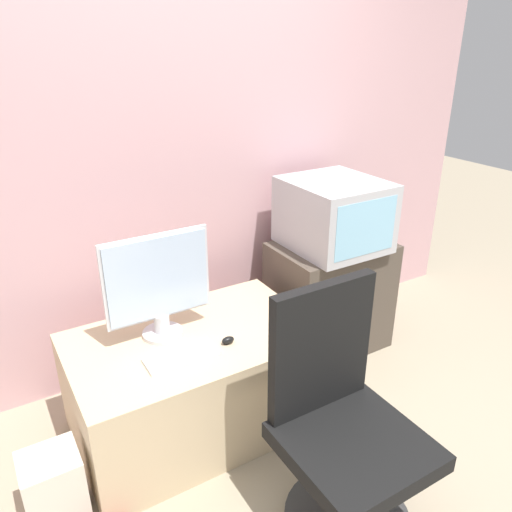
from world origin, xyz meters
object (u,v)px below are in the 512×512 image
object	(u,v)px
keyboard	(181,356)
mouse	(228,340)
cardboard_box_lower	(54,490)
office_chair	(342,431)
main_monitor	(158,285)
crt_tv	(334,214)

from	to	relation	value
keyboard	mouse	world-z (taller)	mouse
mouse	cardboard_box_lower	bearing A→B (deg)	-174.88
keyboard	cardboard_box_lower	distance (m)	0.71
office_chair	main_monitor	bearing A→B (deg)	115.53
office_chair	keyboard	bearing A→B (deg)	122.57
crt_tv	cardboard_box_lower	bearing A→B (deg)	-165.62
main_monitor	crt_tv	world-z (taller)	crt_tv
crt_tv	office_chair	distance (m)	1.30
main_monitor	keyboard	distance (m)	0.34
main_monitor	cardboard_box_lower	world-z (taller)	main_monitor
main_monitor	mouse	bearing A→B (deg)	-44.48
cardboard_box_lower	main_monitor	bearing A→B (deg)	26.48
crt_tv	office_chair	bearing A→B (deg)	-126.32
mouse	cardboard_box_lower	xyz separation A→B (m)	(-0.83, -0.07, -0.38)
mouse	office_chair	size ratio (longest dim) A/B	0.06
main_monitor	office_chair	world-z (taller)	main_monitor
office_chair	cardboard_box_lower	world-z (taller)	office_chair
crt_tv	cardboard_box_lower	distance (m)	1.92
cardboard_box_lower	mouse	bearing A→B (deg)	5.12
keyboard	mouse	bearing A→B (deg)	-2.55
mouse	cardboard_box_lower	distance (m)	0.92
main_monitor	cardboard_box_lower	distance (m)	0.92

